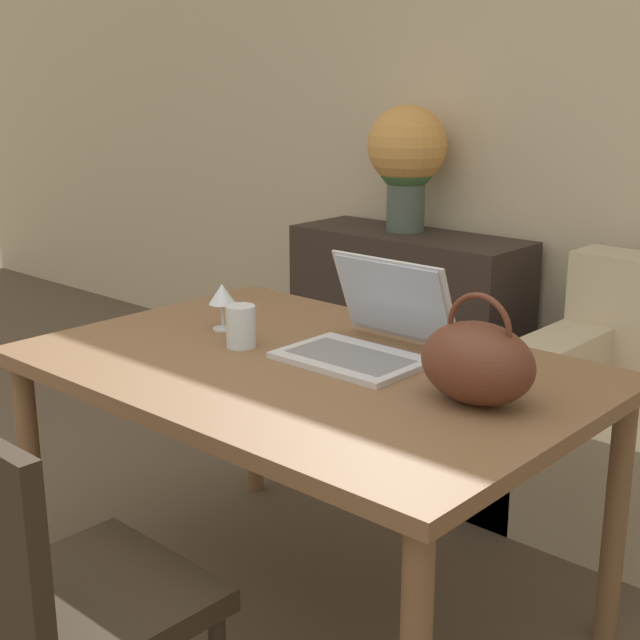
# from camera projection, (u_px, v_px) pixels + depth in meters

# --- Properties ---
(dining_table) EXTENTS (1.46, 0.99, 0.74)m
(dining_table) POSITION_uv_depth(u_px,v_px,m) (309.00, 389.00, 2.32)
(dining_table) COLOR brown
(dining_table) RESTS_ON ground_plane
(chair) EXTENTS (0.45, 0.45, 0.87)m
(chair) POSITION_uv_depth(u_px,v_px,m) (51.00, 592.00, 1.73)
(chair) COLOR #2D2319
(chair) RESTS_ON ground_plane
(sideboard) EXTENTS (1.08, 0.40, 0.78)m
(sideboard) POSITION_uv_depth(u_px,v_px,m) (407.00, 319.00, 4.01)
(sideboard) COLOR #332823
(sideboard) RESTS_ON ground_plane
(laptop) EXTENTS (0.37, 0.36, 0.25)m
(laptop) POSITION_uv_depth(u_px,v_px,m) (372.00, 330.00, 2.35)
(laptop) COLOR silver
(laptop) RESTS_ON dining_table
(drinking_glass) EXTENTS (0.08, 0.08, 0.12)m
(drinking_glass) POSITION_uv_depth(u_px,v_px,m) (241.00, 326.00, 2.41)
(drinking_glass) COLOR silver
(drinking_glass) RESTS_ON dining_table
(wine_glass) EXTENTS (0.08, 0.08, 0.14)m
(wine_glass) POSITION_uv_depth(u_px,v_px,m) (222.00, 296.00, 2.56)
(wine_glass) COLOR silver
(wine_glass) RESTS_ON dining_table
(handbag) EXTENTS (0.28, 0.20, 0.26)m
(handbag) POSITION_uv_depth(u_px,v_px,m) (477.00, 362.00, 1.99)
(handbag) COLOR #592D1E
(handbag) RESTS_ON dining_table
(flower_vase) EXTENTS (0.35, 0.35, 0.55)m
(flower_vase) POSITION_uv_depth(u_px,v_px,m) (407.00, 156.00, 3.88)
(flower_vase) COLOR #47564C
(flower_vase) RESTS_ON sideboard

